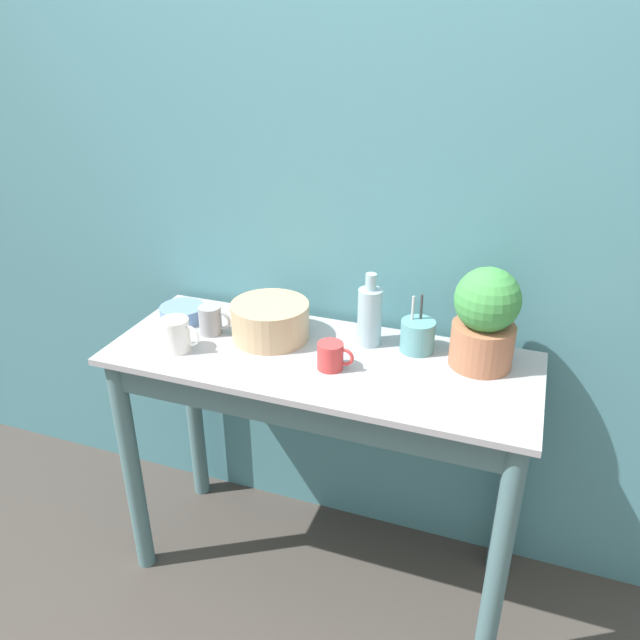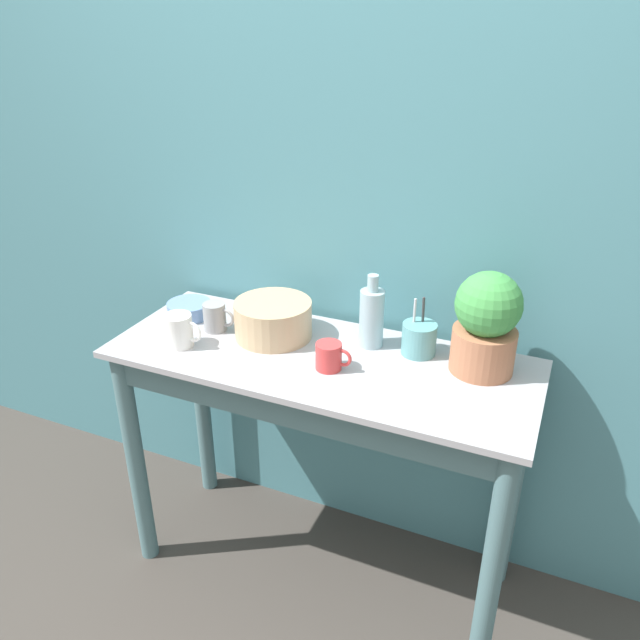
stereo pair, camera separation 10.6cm
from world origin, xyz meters
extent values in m
plane|color=#3D3833|center=(0.00, 0.00, 0.00)|extent=(12.00, 12.00, 0.00)
cube|color=teal|center=(0.00, 0.56, 1.20)|extent=(6.00, 0.05, 2.40)
cylinder|color=slate|center=(-0.59, 0.05, 0.42)|extent=(0.06, 0.06, 0.84)
cylinder|color=slate|center=(0.59, 0.05, 0.42)|extent=(0.06, 0.06, 0.84)
cylinder|color=slate|center=(-0.59, 0.45, 0.42)|extent=(0.06, 0.06, 0.84)
cylinder|color=slate|center=(0.59, 0.45, 0.42)|extent=(0.06, 0.06, 0.84)
cube|color=slate|center=(0.00, 0.05, 0.79)|extent=(1.18, 0.02, 0.10)
cube|color=#9E9EA3|center=(0.00, 0.25, 0.85)|extent=(1.28, 0.50, 0.02)
cylinder|color=#A36647|center=(0.45, 0.36, 0.92)|extent=(0.18, 0.18, 0.13)
sphere|color=#3D8C42|center=(0.45, 0.36, 1.06)|extent=(0.18, 0.18, 0.18)
cylinder|color=tan|center=(-0.19, 0.31, 0.91)|extent=(0.24, 0.24, 0.12)
cylinder|color=#93B2BC|center=(0.11, 0.38, 0.95)|extent=(0.07, 0.07, 0.18)
cylinder|color=#93B2BC|center=(0.11, 0.38, 1.06)|extent=(0.03, 0.03, 0.05)
cylinder|color=#C63838|center=(0.05, 0.20, 0.90)|extent=(0.08, 0.08, 0.08)
torus|color=#C63838|center=(0.09, 0.20, 0.90)|extent=(0.05, 0.01, 0.05)
cylinder|color=white|center=(-0.42, 0.14, 0.91)|extent=(0.09, 0.09, 0.10)
torus|color=white|center=(-0.37, 0.14, 0.91)|extent=(0.07, 0.01, 0.07)
cylinder|color=gray|center=(-0.38, 0.27, 0.90)|extent=(0.07, 0.07, 0.09)
torus|color=gray|center=(-0.34, 0.27, 0.91)|extent=(0.06, 0.01, 0.06)
cylinder|color=#6684B2|center=(-0.51, 0.33, 0.88)|extent=(0.15, 0.15, 0.05)
cylinder|color=#569399|center=(0.26, 0.38, 0.90)|extent=(0.10, 0.10, 0.10)
cylinder|color=#333333|center=(0.26, 0.41, 0.95)|extent=(0.01, 0.03, 0.18)
cylinder|color=#B7B7BC|center=(0.24, 0.39, 0.94)|extent=(0.01, 0.01, 0.17)
camera|label=1|loc=(0.55, -1.27, 1.77)|focal=35.00mm
camera|label=2|loc=(0.65, -1.23, 1.77)|focal=35.00mm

